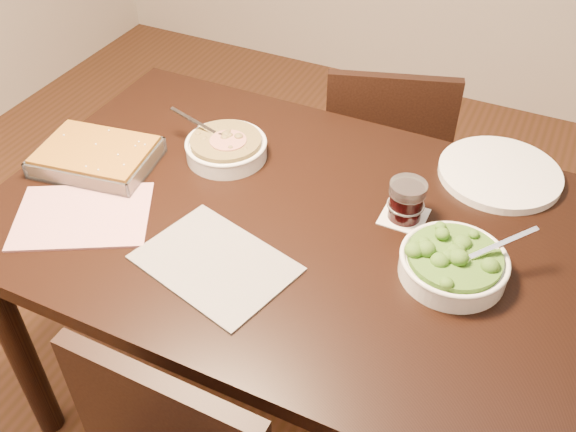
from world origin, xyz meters
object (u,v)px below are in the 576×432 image
Objects in this scene: wine_tumbler at (406,200)px; chair_far at (384,159)px; stew_bowl at (226,147)px; table at (297,249)px; dinner_plate at (500,173)px; broccoli_bowl at (454,263)px; baking_dish at (97,157)px.

wine_tumbler is 0.11× the size of chair_far.
stew_bowl reaches higher than chair_far.
dinner_plate reaches higher than table.
table is 0.53m from dinner_plate.
stew_bowl is 0.69m from chair_far.
broccoli_bowl is at bearing -2.93° from table.
table is at bearing -153.16° from wine_tumbler.
baking_dish is at bearing -176.76° from table.
stew_bowl is at bearing 23.20° from baking_dish.
table is at bearing 177.07° from broccoli_bowl.
dinner_plate is at bearing 18.46° from stew_bowl.
table is 4.51× the size of baking_dish.
stew_bowl reaches higher than dinner_plate.
broccoli_bowl is at bearing -93.16° from dinner_plate.
dinner_plate is (0.92, 0.39, -0.01)m from baking_dish.
table is at bearing -28.15° from stew_bowl.
stew_bowl is 2.48× the size of wine_tumbler.
wine_tumbler is at bearing -123.73° from dinner_plate.
table is 4.73× the size of dinner_plate.
broccoli_bowl is 0.19m from wine_tumbler.
chair_far is (0.26, 0.56, -0.32)m from stew_bowl.
wine_tumbler reaches higher than table.
stew_bowl is 0.28× the size of chair_far.
stew_bowl is 0.48m from wine_tumbler.
table is at bearing -5.60° from baking_dish.
chair_far is at bearing 45.02° from baking_dish.
table is 15.03× the size of wine_tumbler.
broccoli_bowl is 2.38× the size of wine_tumbler.
wine_tumbler reaches higher than broccoli_bowl.
stew_bowl is at bearing 165.69° from broccoli_bowl.
broccoli_bowl is at bearing -41.88° from wine_tumbler.
chair_far is (0.53, 0.73, -0.32)m from baking_dish.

